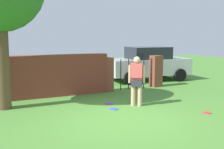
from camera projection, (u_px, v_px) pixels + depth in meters
ground_plane at (120, 120)px, 7.72m from camera, size 40.00×40.00×0.00m
brick_wall at (36, 77)px, 10.38m from camera, size 5.55×0.50×1.57m
person at (137, 79)px, 9.13m from camera, size 0.46×0.39×1.62m
fence_gate at (132, 73)px, 12.17m from camera, size 2.88×0.44×1.40m
car at (148, 64)px, 14.40m from camera, size 4.34×2.23×1.72m
frisbee_purple at (109, 104)px, 9.52m from camera, size 0.27×0.27×0.02m
frisbee_red at (207, 113)px, 8.40m from camera, size 0.27×0.27×0.02m
frisbee_blue at (114, 109)px, 8.82m from camera, size 0.27×0.27×0.02m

